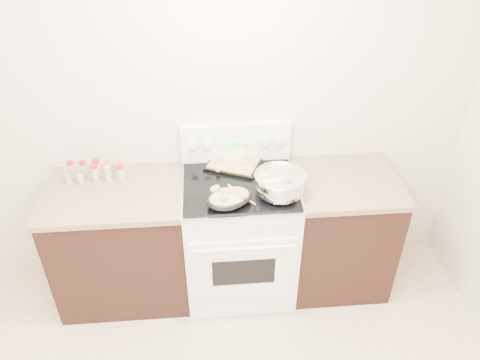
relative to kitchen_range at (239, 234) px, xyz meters
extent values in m
cube|color=beige|center=(-0.35, 0.35, 0.86)|extent=(4.00, 0.05, 2.70)
cube|color=black|center=(-0.83, 0.01, -0.05)|extent=(0.90, 0.64, 0.88)
cube|color=brown|center=(-0.83, 0.01, 0.41)|extent=(0.93, 0.67, 0.04)
cube|color=black|center=(0.73, 0.01, -0.05)|extent=(0.70, 0.64, 0.88)
cube|color=brown|center=(0.73, 0.01, 0.41)|extent=(0.73, 0.67, 0.04)
cube|color=white|center=(0.00, 0.00, -0.03)|extent=(0.76, 0.66, 0.92)
cube|color=white|center=(0.00, -0.34, -0.04)|extent=(0.70, 0.01, 0.55)
cube|color=black|center=(0.00, -0.35, -0.04)|extent=(0.42, 0.01, 0.22)
cylinder|color=white|center=(0.00, -0.38, 0.21)|extent=(0.65, 0.02, 0.02)
cube|color=white|center=(0.00, -0.34, -0.41)|extent=(0.70, 0.01, 0.14)
cube|color=silver|center=(0.00, 0.00, 0.44)|extent=(0.78, 0.68, 0.01)
cube|color=black|center=(0.00, 0.00, 0.45)|extent=(0.74, 0.64, 0.01)
cube|color=white|center=(0.00, 0.29, 0.59)|extent=(0.76, 0.07, 0.28)
cylinder|color=white|center=(-0.30, 0.24, 0.61)|extent=(0.06, 0.02, 0.06)
cylinder|color=white|center=(-0.20, 0.24, 0.61)|extent=(0.06, 0.02, 0.06)
cylinder|color=white|center=(0.20, 0.24, 0.61)|extent=(0.06, 0.02, 0.06)
cylinder|color=white|center=(0.30, 0.24, 0.61)|extent=(0.06, 0.02, 0.06)
cube|color=#19E533|center=(0.00, 0.25, 0.61)|extent=(0.09, 0.00, 0.04)
cube|color=silver|center=(-0.08, 0.25, 0.61)|extent=(0.05, 0.00, 0.05)
cube|color=silver|center=(0.08, 0.25, 0.61)|extent=(0.05, 0.00, 0.05)
ellipsoid|color=silver|center=(0.24, -0.15, 0.52)|extent=(0.41, 0.41, 0.19)
cylinder|color=silver|center=(0.24, -0.15, 0.46)|extent=(0.18, 0.18, 0.01)
torus|color=silver|center=(0.24, -0.15, 0.59)|extent=(0.33, 0.33, 0.02)
cylinder|color=silver|center=(0.24, -0.15, 0.54)|extent=(0.31, 0.31, 0.11)
cylinder|color=brown|center=(0.24, -0.15, 0.58)|extent=(0.29, 0.29, 0.00)
cube|color=beige|center=(0.22, -0.05, 0.59)|extent=(0.04, 0.04, 0.02)
cube|color=beige|center=(0.15, -0.21, 0.59)|extent=(0.04, 0.04, 0.02)
cube|color=beige|center=(0.27, -0.07, 0.59)|extent=(0.02, 0.02, 0.02)
cube|color=beige|center=(0.16, -0.22, 0.59)|extent=(0.03, 0.03, 0.02)
cube|color=beige|center=(0.16, -0.13, 0.59)|extent=(0.04, 0.04, 0.03)
cube|color=beige|center=(0.20, -0.16, 0.59)|extent=(0.03, 0.03, 0.02)
cube|color=beige|center=(0.26, -0.04, 0.59)|extent=(0.03, 0.03, 0.02)
cube|color=beige|center=(0.25, -0.21, 0.59)|extent=(0.03, 0.03, 0.02)
cube|color=beige|center=(0.20, -0.09, 0.59)|extent=(0.03, 0.03, 0.03)
cube|color=beige|center=(0.29, -0.17, 0.59)|extent=(0.04, 0.04, 0.02)
cube|color=beige|center=(0.20, -0.10, 0.59)|extent=(0.04, 0.04, 0.03)
cube|color=beige|center=(0.22, -0.25, 0.59)|extent=(0.03, 0.03, 0.02)
cube|color=beige|center=(0.31, -0.17, 0.59)|extent=(0.03, 0.03, 0.02)
cube|color=beige|center=(0.20, -0.22, 0.59)|extent=(0.04, 0.04, 0.03)
cube|color=beige|center=(0.13, -0.13, 0.59)|extent=(0.04, 0.04, 0.02)
ellipsoid|color=black|center=(-0.08, -0.22, 0.49)|extent=(0.35, 0.30, 0.08)
ellipsoid|color=tan|center=(-0.08, -0.22, 0.51)|extent=(0.32, 0.27, 0.06)
sphere|color=tan|center=(0.01, -0.26, 0.54)|extent=(0.06, 0.06, 0.06)
sphere|color=tan|center=(-0.12, -0.28, 0.54)|extent=(0.05, 0.05, 0.05)
sphere|color=tan|center=(-0.09, -0.22, 0.54)|extent=(0.05, 0.05, 0.05)
sphere|color=tan|center=(-0.12, -0.20, 0.54)|extent=(0.04, 0.04, 0.04)
sphere|color=tan|center=(-0.16, -0.17, 0.54)|extent=(0.04, 0.04, 0.04)
sphere|color=tan|center=(-0.18, -0.19, 0.54)|extent=(0.04, 0.04, 0.04)
sphere|color=tan|center=(-0.01, -0.24, 0.54)|extent=(0.04, 0.04, 0.04)
sphere|color=tan|center=(-0.03, -0.21, 0.54)|extent=(0.05, 0.05, 0.05)
cube|color=black|center=(-0.02, 0.19, 0.46)|extent=(0.42, 0.37, 0.02)
cube|color=tan|center=(-0.02, 0.19, 0.48)|extent=(0.38, 0.32, 0.02)
sphere|color=tan|center=(0.09, 0.15, 0.49)|extent=(0.03, 0.03, 0.03)
sphere|color=tan|center=(0.05, 0.17, 0.49)|extent=(0.05, 0.05, 0.05)
sphere|color=tan|center=(-0.14, 0.13, 0.49)|extent=(0.04, 0.04, 0.04)
sphere|color=tan|center=(-0.14, 0.22, 0.49)|extent=(0.04, 0.04, 0.04)
sphere|color=tan|center=(-0.13, 0.11, 0.49)|extent=(0.04, 0.04, 0.04)
sphere|color=tan|center=(0.07, 0.27, 0.49)|extent=(0.04, 0.04, 0.04)
sphere|color=tan|center=(-0.02, 0.16, 0.49)|extent=(0.04, 0.04, 0.04)
sphere|color=tan|center=(-0.08, 0.15, 0.49)|extent=(0.03, 0.03, 0.03)
sphere|color=tan|center=(0.10, 0.16, 0.49)|extent=(0.04, 0.04, 0.04)
sphere|color=tan|center=(-0.11, 0.24, 0.49)|extent=(0.04, 0.04, 0.04)
cylinder|color=tan|center=(0.00, -0.14, 0.46)|extent=(0.16, 0.23, 0.01)
sphere|color=tan|center=(-0.06, -0.24, 0.47)|extent=(0.04, 0.04, 0.04)
sphere|color=#A1E5F0|center=(0.31, -0.19, 0.48)|extent=(0.08, 0.08, 0.08)
cylinder|color=#A1E5F0|center=(0.36, -0.09, 0.51)|extent=(0.13, 0.23, 0.07)
cylinder|color=#BFB28C|center=(-1.13, 0.20, 0.48)|extent=(0.04, 0.04, 0.10)
cylinder|color=#B21414|center=(-1.13, 0.20, 0.54)|extent=(0.05, 0.05, 0.02)
cylinder|color=#BFB28C|center=(-1.04, 0.20, 0.48)|extent=(0.04, 0.04, 0.10)
cylinder|color=#B21414|center=(-1.04, 0.20, 0.54)|extent=(0.04, 0.04, 0.02)
cylinder|color=#BFB28C|center=(-0.96, 0.20, 0.48)|extent=(0.05, 0.05, 0.11)
cylinder|color=#B21414|center=(-0.96, 0.20, 0.54)|extent=(0.05, 0.05, 0.02)
cylinder|color=#BFB28C|center=(-0.88, 0.20, 0.48)|extent=(0.04, 0.04, 0.11)
cylinder|color=gold|center=(-0.88, 0.20, 0.55)|extent=(0.04, 0.04, 0.02)
cylinder|color=#BFB28C|center=(-0.78, 0.21, 0.48)|extent=(0.04, 0.04, 0.11)
cylinder|color=gold|center=(-0.78, 0.21, 0.54)|extent=(0.04, 0.04, 0.02)
cylinder|color=#BFB28C|center=(-1.13, 0.12, 0.48)|extent=(0.04, 0.04, 0.09)
cylinder|color=#B2B2B7|center=(-1.13, 0.12, 0.53)|extent=(0.04, 0.04, 0.02)
cylinder|color=#BFB28C|center=(-1.05, 0.11, 0.48)|extent=(0.04, 0.04, 0.10)
cylinder|color=#B2B2B7|center=(-1.05, 0.11, 0.54)|extent=(0.04, 0.04, 0.02)
cylinder|color=#BFB28C|center=(-0.95, 0.12, 0.49)|extent=(0.04, 0.04, 0.11)
cylinder|color=#B21414|center=(-0.95, 0.12, 0.55)|extent=(0.05, 0.05, 0.02)
cylinder|color=#BFB28C|center=(-0.87, 0.12, 0.48)|extent=(0.04, 0.04, 0.09)
cylinder|color=gold|center=(-0.87, 0.12, 0.53)|extent=(0.04, 0.04, 0.02)
cylinder|color=#BFB28C|center=(-0.78, 0.11, 0.49)|extent=(0.05, 0.05, 0.11)
cylinder|color=#B21414|center=(-0.78, 0.11, 0.55)|extent=(0.05, 0.05, 0.02)
camera|label=1|loc=(-0.21, -2.52, 2.25)|focal=35.00mm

